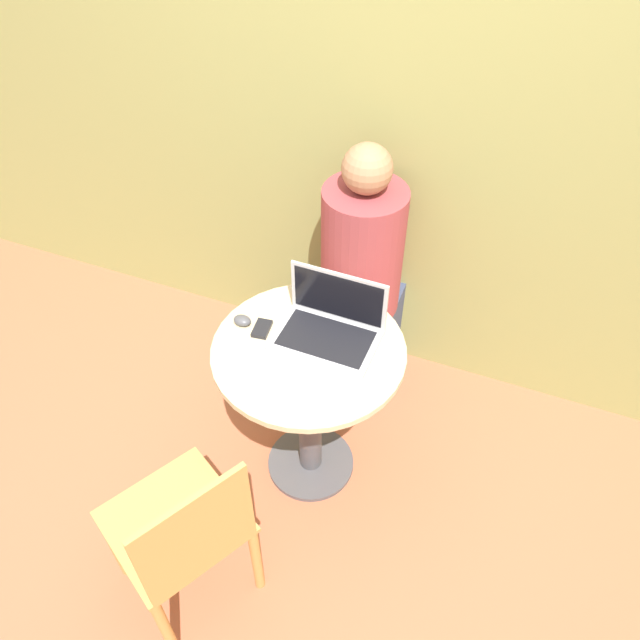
{
  "coord_description": "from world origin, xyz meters",
  "views": [
    {
      "loc": [
        0.58,
        -1.34,
        2.31
      ],
      "look_at": [
        0.02,
        0.05,
        0.83
      ],
      "focal_mm": 35.0,
      "sensor_mm": 36.0,
      "label": 1
    }
  ],
  "objects_px": {
    "cell_phone": "(262,329)",
    "person_seated": "(363,285)",
    "chair_empty": "(185,535)",
    "laptop": "(330,326)"
  },
  "relations": [
    {
      "from": "cell_phone",
      "to": "person_seated",
      "type": "xyz_separation_m",
      "value": [
        0.18,
        0.61,
        -0.23
      ]
    },
    {
      "from": "cell_phone",
      "to": "person_seated",
      "type": "distance_m",
      "value": 0.67
    },
    {
      "from": "chair_empty",
      "to": "person_seated",
      "type": "bearing_deg",
      "value": 82.78
    },
    {
      "from": "laptop",
      "to": "person_seated",
      "type": "xyz_separation_m",
      "value": [
        -0.05,
        0.54,
        -0.27
      ]
    },
    {
      "from": "chair_empty",
      "to": "person_seated",
      "type": "distance_m",
      "value": 1.28
    },
    {
      "from": "cell_phone",
      "to": "person_seated",
      "type": "bearing_deg",
      "value": 73.16
    },
    {
      "from": "chair_empty",
      "to": "person_seated",
      "type": "relative_size",
      "value": 0.68
    },
    {
      "from": "laptop",
      "to": "chair_empty",
      "type": "height_order",
      "value": "laptop"
    },
    {
      "from": "laptop",
      "to": "chair_empty",
      "type": "xyz_separation_m",
      "value": [
        -0.21,
        -0.73,
        -0.34
      ]
    },
    {
      "from": "laptop",
      "to": "person_seated",
      "type": "height_order",
      "value": "person_seated"
    }
  ]
}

